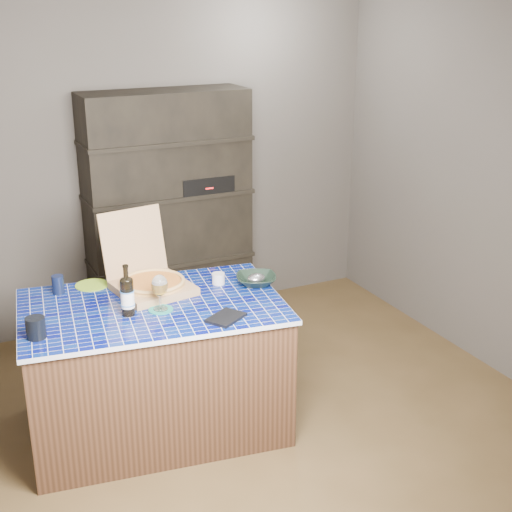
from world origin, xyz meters
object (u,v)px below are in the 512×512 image
kitchen_island (155,367)px  bowl (256,280)px  wine_glass (160,286)px  mead_bottle (127,295)px  pizza_box (151,281)px  dvd_case (226,318)px

kitchen_island → bowl: bowl is taller
wine_glass → mead_bottle: bearing=174.2°
pizza_box → bowl: bearing=-26.2°
wine_glass → pizza_box: bearing=82.2°
kitchen_island → mead_bottle: 0.54m
wine_glass → bowl: size_ratio=0.85×
mead_bottle → bowl: mead_bottle is taller
kitchen_island → pizza_box: size_ratio=2.87×
dvd_case → wine_glass: bearing=-164.7°
kitchen_island → wine_glass: (0.02, -0.10, 0.54)m
pizza_box → mead_bottle: (-0.22, -0.27, 0.05)m
bowl → mead_bottle: bearing=-173.6°
dvd_case → pizza_box: bearing=171.8°
kitchen_island → wine_glass: 0.55m
pizza_box → kitchen_island: bearing=-116.1°
mead_bottle → dvd_case: bearing=-31.5°
dvd_case → bowl: bearing=104.5°
kitchen_island → mead_bottle: mead_bottle is taller
wine_glass → bowl: bearing=9.8°
mead_bottle → bowl: 0.82m
wine_glass → dvd_case: size_ratio=1.01×
pizza_box → wine_glass: size_ratio=2.70×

